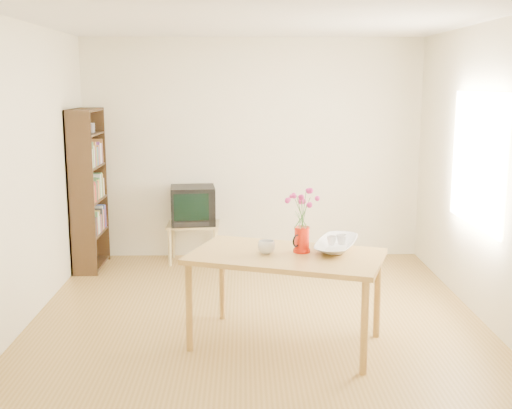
{
  "coord_description": "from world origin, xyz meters",
  "views": [
    {
      "loc": [
        -0.12,
        -5.36,
        2.07
      ],
      "look_at": [
        0.0,
        0.3,
        1.0
      ],
      "focal_mm": 45.0,
      "sensor_mm": 36.0,
      "label": 1
    }
  ],
  "objects_px": {
    "table": "(286,263)",
    "pitcher": "(302,241)",
    "mug": "(266,247)",
    "bowl": "(337,224)",
    "television": "(193,204)"
  },
  "relations": [
    {
      "from": "mug",
      "to": "television",
      "type": "distance_m",
      "value": 2.57
    },
    {
      "from": "mug",
      "to": "television",
      "type": "height_order",
      "value": "television"
    },
    {
      "from": "table",
      "to": "television",
      "type": "height_order",
      "value": "television"
    },
    {
      "from": "bowl",
      "to": "table",
      "type": "bearing_deg",
      "value": -161.32
    },
    {
      "from": "table",
      "to": "pitcher",
      "type": "distance_m",
      "value": 0.22
    },
    {
      "from": "table",
      "to": "pitcher",
      "type": "height_order",
      "value": "pitcher"
    },
    {
      "from": "bowl",
      "to": "television",
      "type": "xyz_separation_m",
      "value": [
        -1.34,
        2.32,
        -0.28
      ]
    },
    {
      "from": "mug",
      "to": "television",
      "type": "xyz_separation_m",
      "value": [
        -0.77,
        2.45,
        -0.12
      ]
    },
    {
      "from": "mug",
      "to": "pitcher",
      "type": "bearing_deg",
      "value": -147.81
    },
    {
      "from": "pitcher",
      "to": "television",
      "type": "xyz_separation_m",
      "value": [
        -1.05,
        2.41,
        -0.16
      ]
    },
    {
      "from": "table",
      "to": "pitcher",
      "type": "relative_size",
      "value": 8.07
    },
    {
      "from": "pitcher",
      "to": "mug",
      "type": "xyz_separation_m",
      "value": [
        -0.28,
        -0.04,
        -0.04
      ]
    },
    {
      "from": "table",
      "to": "bowl",
      "type": "bearing_deg",
      "value": 37.7
    },
    {
      "from": "table",
      "to": "bowl",
      "type": "distance_m",
      "value": 0.53
    },
    {
      "from": "table",
      "to": "bowl",
      "type": "xyz_separation_m",
      "value": [
        0.42,
        0.14,
        0.29
      ]
    }
  ]
}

